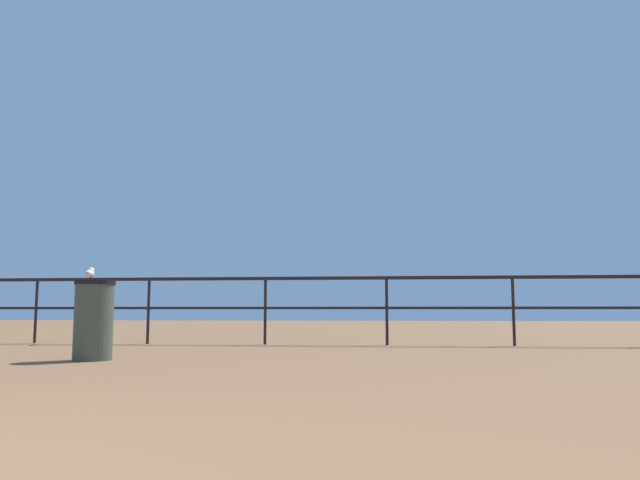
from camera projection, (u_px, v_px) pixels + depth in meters
pier_railing at (265, 295)px, 9.43m from camera, size 22.01×0.05×1.02m
seagull_on_rail at (90, 273)px, 9.78m from camera, size 0.19×0.37×0.17m
trash_bin at (94, 320)px, 6.41m from camera, size 0.41×0.41×0.82m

